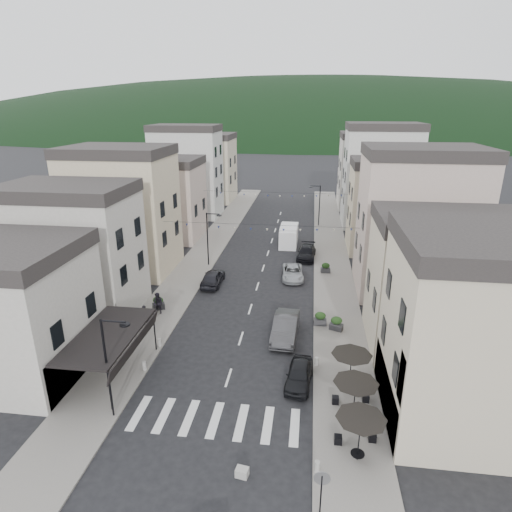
{
  "coord_description": "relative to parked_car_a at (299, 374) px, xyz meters",
  "views": [
    {
      "loc": [
        4.85,
        -17.23,
        16.87
      ],
      "look_at": [
        -0.02,
        20.05,
        3.5
      ],
      "focal_mm": 30.0,
      "sensor_mm": 36.0,
      "label": 1
    }
  ],
  "objects": [
    {
      "name": "ground",
      "position": [
        -4.6,
        -6.0,
        -0.66
      ],
      "size": [
        700.0,
        700.0,
        0.0
      ],
      "primitive_type": "plane",
      "color": "black",
      "rests_on": "ground"
    },
    {
      "name": "sidewalk_left",
      "position": [
        -12.1,
        26.0,
        -0.6
      ],
      "size": [
        4.0,
        76.0,
        0.12
      ],
      "primitive_type": "cube",
      "color": "slate",
      "rests_on": "ground"
    },
    {
      "name": "sidewalk_right",
      "position": [
        2.9,
        26.0,
        -0.6
      ],
      "size": [
        4.0,
        76.0,
        0.12
      ],
      "primitive_type": "cube",
      "color": "slate",
      "rests_on": "ground"
    },
    {
      "name": "hill_backdrop",
      "position": [
        -4.6,
        294.0,
        -0.66
      ],
      "size": [
        640.0,
        360.0,
        70.0
      ],
      "primitive_type": "ellipsoid",
      "color": "black",
      "rests_on": "ground"
    },
    {
      "name": "bistro_building",
      "position": [
        9.9,
        -2.0,
        4.34
      ],
      "size": [
        10.0,
        8.0,
        10.0
      ],
      "primitive_type": "cube",
      "color": "beige",
      "rests_on": "ground"
    },
    {
      "name": "boutique_awning",
      "position": [
        -11.85,
        -1.0,
        2.45
      ],
      "size": [
        3.77,
        7.5,
        3.28
      ],
      "color": "black",
      "rests_on": "ground"
    },
    {
      "name": "buildings_row_left",
      "position": [
        -19.1,
        31.75,
        5.46
      ],
      "size": [
        10.2,
        54.16,
        14.0
      ],
      "color": "#ACA89E",
      "rests_on": "ground"
    },
    {
      "name": "buildings_row_right",
      "position": [
        9.9,
        30.59,
        5.66
      ],
      "size": [
        10.2,
        54.16,
        14.5
      ],
      "color": "beige",
      "rests_on": "ground"
    },
    {
      "name": "cafe_terrace",
      "position": [
        3.1,
        -3.2,
        1.69
      ],
      "size": [
        2.5,
        8.1,
        2.53
      ],
      "color": "black",
      "rests_on": "ground"
    },
    {
      "name": "streetlamp_left_near",
      "position": [
        -10.42,
        -4.0,
        3.04
      ],
      "size": [
        1.7,
        0.56,
        6.0
      ],
      "color": "black",
      "rests_on": "ground"
    },
    {
      "name": "streetlamp_left_far",
      "position": [
        -10.42,
        20.0,
        3.04
      ],
      "size": [
        1.7,
        0.56,
        6.0
      ],
      "color": "black",
      "rests_on": "ground"
    },
    {
      "name": "streetlamp_right_far",
      "position": [
        1.22,
        38.0,
        3.04
      ],
      "size": [
        1.7,
        0.56,
        6.0
      ],
      "color": "black",
      "rests_on": "ground"
    },
    {
      "name": "traffic_sign",
      "position": [
        1.2,
        -9.5,
        1.26
      ],
      "size": [
        0.7,
        0.07,
        2.7
      ],
      "color": "black",
      "rests_on": "ground"
    },
    {
      "name": "bollards",
      "position": [
        -4.6,
        -0.5,
        -0.24
      ],
      "size": [
        11.66,
        10.26,
        0.6
      ],
      "color": "gray",
      "rests_on": "ground"
    },
    {
      "name": "bunting_near",
      "position": [
        -4.6,
        16.0,
        4.99
      ],
      "size": [
        19.0,
        0.28,
        0.62
      ],
      "color": "black",
      "rests_on": "ground"
    },
    {
      "name": "bunting_far",
      "position": [
        -4.6,
        32.0,
        4.99
      ],
      "size": [
        19.0,
        0.28,
        0.62
      ],
      "color": "black",
      "rests_on": "ground"
    },
    {
      "name": "parked_car_a",
      "position": [
        0.0,
        0.0,
        0.0
      ],
      "size": [
        1.93,
        4.02,
        1.33
      ],
      "primitive_type": "imported",
      "rotation": [
        0.0,
        0.0,
        -0.1
      ],
      "color": "black",
      "rests_on": "ground"
    },
    {
      "name": "parked_car_b",
      "position": [
        -1.26,
        5.67,
        0.18
      ],
      "size": [
        2.04,
        5.2,
        1.69
      ],
      "primitive_type": "imported",
      "rotation": [
        0.0,
        0.0,
        -0.05
      ],
      "color": "#353538",
      "rests_on": "ground"
    },
    {
      "name": "parked_car_c",
      "position": [
        -1.28,
        17.52,
        -0.03
      ],
      "size": [
        2.47,
        4.73,
        1.27
      ],
      "primitive_type": "imported",
      "rotation": [
        0.0,
        0.0,
        0.08
      ],
      "color": "#9A9EA3",
      "rests_on": "ground"
    },
    {
      "name": "parked_car_d",
      "position": [
        0.0,
        23.72,
        0.04
      ],
      "size": [
        2.31,
        4.96,
        1.4
      ],
      "primitive_type": "imported",
      "rotation": [
        0.0,
        0.0,
        -0.07
      ],
      "color": "black",
      "rests_on": "ground"
    },
    {
      "name": "parked_car_e",
      "position": [
        -9.02,
        14.84,
        0.1
      ],
      "size": [
        1.83,
        4.49,
        1.53
      ],
      "primitive_type": "imported",
      "rotation": [
        0.0,
        0.0,
        3.13
      ],
      "color": "black",
      "rests_on": "ground"
    },
    {
      "name": "delivery_van",
      "position": [
        -2.34,
        28.71,
        0.61
      ],
      "size": [
        2.18,
        5.42,
        2.59
      ],
      "rotation": [
        0.0,
        0.0,
        -0.01
      ],
      "color": "silver",
      "rests_on": "ground"
    },
    {
      "name": "pedestrian_a",
      "position": [
        -12.52,
        5.94,
        0.3
      ],
      "size": [
        0.73,
        0.63,
        1.68
      ],
      "primitive_type": "imported",
      "rotation": [
        0.0,
        0.0,
        0.46
      ],
      "color": "black",
      "rests_on": "sidewalk_left"
    },
    {
      "name": "pedestrian_b",
      "position": [
        -12.16,
        8.0,
        0.39
      ],
      "size": [
        1.07,
        0.94,
        1.87
      ],
      "primitive_type": "imported",
      "rotation": [
        0.0,
        0.0,
        -0.3
      ],
      "color": "black",
      "rests_on": "sidewalk_left"
    },
    {
      "name": "concrete_block_b",
      "position": [
        -2.46,
        -7.63,
        -0.44
      ],
      "size": [
        0.67,
        0.54,
        0.45
      ],
      "primitive_type": "cube",
      "rotation": [
        0.0,
        0.0,
        -0.17
      ],
      "color": "#9F9C97",
      "rests_on": "ground"
    },
    {
      "name": "planter_la",
      "position": [
        -12.79,
        6.47,
        0.04
      ],
      "size": [
        1.19,
        0.85,
        1.2
      ],
      "rotation": [
        0.0,
        0.0,
        0.27
      ],
      "color": "#2B2B2D",
      "rests_on": "sidewalk_left"
    },
    {
      "name": "planter_lb",
      "position": [
        -12.44,
        8.77,
        0.03
      ],
      "size": [
        1.19,
        0.95,
        1.17
      ],
      "rotation": [
        0.0,
        0.0,
        0.41
      ],
      "color": "#2A2A2C",
      "rests_on": "sidewalk_left"
    },
    {
      "name": "planter_ra",
      "position": [
        2.65,
        7.11,
        0.01
      ],
      "size": [
        1.15,
        0.9,
        1.14
      ],
      "rotation": [
        0.0,
        0.0,
        -0.38
      ],
      "color": "#302F32",
      "rests_on": "sidewalk_right"
    },
    {
      "name": "planter_rb",
      "position": [
        1.4,
        7.76,
        0.0
      ],
      "size": [
        1.01,
        0.56,
        1.12
      ],
      "rotation": [
        0.0,
        0.0,
        0.01
      ],
      "color": "#323235",
      "rests_on": "sidewalk_right"
    },
    {
      "name": "planter_rc",
      "position": [
        2.09,
        19.29,
        -0.02
      ],
      "size": [
        1.02,
        0.63,
        1.08
      ],
      "rotation": [
        0.0,
        0.0,
        0.11
      ],
      "color": "#323235",
      "rests_on": "sidewalk_right"
    }
  ]
}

